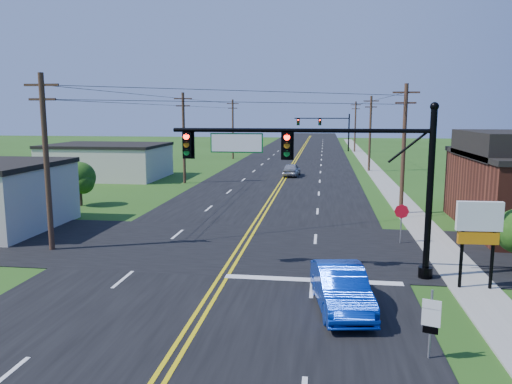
# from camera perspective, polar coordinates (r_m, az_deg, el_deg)

# --- Properties ---
(ground) EXTENTS (260.00, 260.00, 0.00)m
(ground) POSITION_cam_1_polar(r_m,az_deg,el_deg) (15.76, -9.67, -17.66)
(ground) COLOR #224513
(ground) RESTS_ON ground
(road_main) EXTENTS (16.00, 220.00, 0.04)m
(road_main) POSITION_cam_1_polar(r_m,az_deg,el_deg) (63.93, 3.82, 2.74)
(road_main) COLOR black
(road_main) RESTS_ON ground
(road_cross) EXTENTS (70.00, 10.00, 0.04)m
(road_cross) POSITION_cam_1_polar(r_m,az_deg,el_deg) (26.71, -1.93, -6.20)
(road_cross) COLOR black
(road_cross) RESTS_ON ground
(sidewalk) EXTENTS (2.00, 160.00, 0.08)m
(sidewalk) POSITION_cam_1_polar(r_m,az_deg,el_deg) (54.20, 14.21, 1.36)
(sidewalk) COLOR gray
(sidewalk) RESTS_ON ground
(signal_mast_main) EXTENTS (11.30, 0.60, 7.48)m
(signal_mast_main) POSITION_cam_1_polar(r_m,az_deg,el_deg) (21.52, 7.65, 2.84)
(signal_mast_main) COLOR black
(signal_mast_main) RESTS_ON ground
(signal_mast_far) EXTENTS (10.98, 0.60, 7.48)m
(signal_mast_far) POSITION_cam_1_polar(r_m,az_deg,el_deg) (93.43, 7.89, 7.45)
(signal_mast_far) COLOR black
(signal_mast_far) RESTS_ON ground
(cream_bldg_far) EXTENTS (12.20, 9.20, 3.70)m
(cream_bldg_far) POSITION_cam_1_polar(r_m,az_deg,el_deg) (56.70, -16.63, 3.44)
(cream_bldg_far) COLOR beige
(cream_bldg_far) RESTS_ON ground
(utility_pole_left_a) EXTENTS (1.80, 0.28, 9.00)m
(utility_pole_left_a) POSITION_cam_1_polar(r_m,az_deg,el_deg) (27.30, -22.85, 3.46)
(utility_pole_left_a) COLOR #3E2A1C
(utility_pole_left_a) RESTS_ON ground
(utility_pole_left_b) EXTENTS (1.80, 0.28, 9.00)m
(utility_pole_left_b) POSITION_cam_1_polar(r_m,az_deg,el_deg) (50.40, -8.26, 6.33)
(utility_pole_left_b) COLOR #3E2A1C
(utility_pole_left_b) RESTS_ON ground
(utility_pole_left_c) EXTENTS (1.80, 0.28, 9.00)m
(utility_pole_left_c) POSITION_cam_1_polar(r_m,az_deg,el_deg) (76.69, -2.67, 7.32)
(utility_pole_left_c) COLOR #3E2A1C
(utility_pole_left_c) RESTS_ON ground
(utility_pole_right_a) EXTENTS (1.80, 0.28, 9.00)m
(utility_pole_right_a) POSITION_cam_1_polar(r_m,az_deg,el_deg) (35.88, 16.52, 4.97)
(utility_pole_right_a) COLOR #3E2A1C
(utility_pole_right_a) RESTS_ON ground
(utility_pole_right_b) EXTENTS (1.80, 0.28, 9.00)m
(utility_pole_right_b) POSITION_cam_1_polar(r_m,az_deg,el_deg) (61.68, 12.91, 6.68)
(utility_pole_right_b) COLOR #3E2A1C
(utility_pole_right_b) RESTS_ON ground
(utility_pole_right_c) EXTENTS (1.80, 0.28, 9.00)m
(utility_pole_right_c) POSITION_cam_1_polar(r_m,az_deg,el_deg) (91.58, 11.27, 7.44)
(utility_pole_right_c) COLOR #3E2A1C
(utility_pole_right_c) RESTS_ON ground
(tree_right_back) EXTENTS (3.00, 3.00, 4.10)m
(tree_right_back) POSITION_cam_1_polar(r_m,az_deg,el_deg) (41.31, 24.09, 2.09)
(tree_right_back) COLOR #3E2A1C
(tree_right_back) RESTS_ON ground
(tree_left) EXTENTS (2.40, 2.40, 3.37)m
(tree_left) POSITION_cam_1_polar(r_m,az_deg,el_deg) (40.18, -19.51, 1.56)
(tree_left) COLOR #3E2A1C
(tree_left) RESTS_ON ground
(blue_car) EXTENTS (2.37, 4.95, 1.57)m
(blue_car) POSITION_cam_1_polar(r_m,az_deg,el_deg) (18.49, 9.70, -10.89)
(blue_car) COLOR #072FAB
(blue_car) RESTS_ON ground
(distant_car) EXTENTS (1.96, 4.30, 1.43)m
(distant_car) POSITION_cam_1_polar(r_m,az_deg,el_deg) (55.83, 4.08, 2.53)
(distant_car) COLOR #A5A5A9
(distant_car) RESTS_ON ground
(route_sign) EXTENTS (0.51, 0.19, 2.09)m
(route_sign) POSITION_cam_1_polar(r_m,az_deg,el_deg) (15.50, 19.36, -13.59)
(route_sign) COLOR slate
(route_sign) RESTS_ON ground
(stop_sign) EXTENTS (0.78, 0.11, 2.18)m
(stop_sign) POSITION_cam_1_polar(r_m,az_deg,el_deg) (27.99, 16.29, -2.59)
(stop_sign) COLOR slate
(stop_sign) RESTS_ON ground
(pylon_sign) EXTENTS (1.76, 0.31, 3.61)m
(pylon_sign) POSITION_cam_1_polar(r_m,az_deg,el_deg) (21.59, 24.12, -3.55)
(pylon_sign) COLOR black
(pylon_sign) RESTS_ON ground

